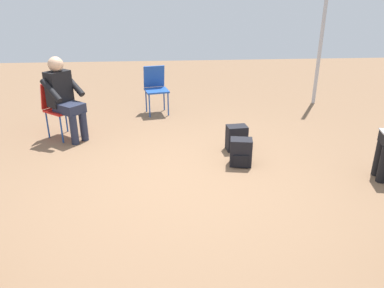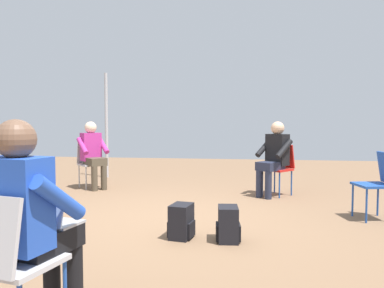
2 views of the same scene
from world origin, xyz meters
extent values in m
plane|color=brown|center=(0.00, 0.00, 0.00)|extent=(15.89, 15.89, 0.00)
cube|color=#B7B7BC|center=(-0.26, -2.70, 0.43)|extent=(0.48, 0.48, 0.03)
cylinder|color=#1E4799|center=(-0.39, -2.49, 0.21)|extent=(0.02, 0.02, 0.42)
cube|color=#1E4799|center=(2.57, 0.36, 0.43)|extent=(0.47, 0.47, 0.03)
cylinder|color=#1E4799|center=(2.44, 0.16, 0.21)|extent=(0.02, 0.02, 0.42)
cylinder|color=#1E4799|center=(2.37, 0.49, 0.21)|extent=(0.02, 0.02, 0.42)
cylinder|color=#1E4799|center=(2.70, 0.56, 0.21)|extent=(0.02, 0.02, 0.42)
cube|color=#B7B7BC|center=(-1.88, 2.04, 0.43)|extent=(0.57, 0.57, 0.03)
cylinder|color=#B7B7BC|center=(-1.64, 2.04, 0.21)|extent=(0.02, 0.02, 0.42)
cylinder|color=#B7B7BC|center=(-1.88, 1.80, 0.21)|extent=(0.02, 0.02, 0.42)
cylinder|color=#B7B7BC|center=(-1.88, 2.28, 0.21)|extent=(0.02, 0.02, 0.42)
cylinder|color=#B7B7BC|center=(-2.12, 2.04, 0.21)|extent=(0.02, 0.02, 0.42)
cube|color=#B7B7BC|center=(-2.02, 2.17, 0.65)|extent=(0.33, 0.34, 0.40)
cube|color=red|center=(1.51, 1.78, 0.43)|extent=(0.56, 0.56, 0.03)
cylinder|color=#1E4799|center=(1.53, 1.54, 0.21)|extent=(0.02, 0.02, 0.42)
cylinder|color=#1E4799|center=(1.27, 1.76, 0.21)|extent=(0.02, 0.02, 0.42)
cylinder|color=#1E4799|center=(1.75, 1.80, 0.21)|extent=(0.02, 0.02, 0.42)
cylinder|color=#1E4799|center=(1.49, 2.02, 0.21)|extent=(0.02, 0.02, 0.42)
cube|color=red|center=(1.63, 1.93, 0.65)|extent=(0.35, 0.32, 0.40)
cylinder|color=black|center=(-0.27, -2.33, 0.23)|extent=(0.11, 0.11, 0.45)
cylinder|color=black|center=(-0.10, -2.37, 0.23)|extent=(0.11, 0.11, 0.45)
cube|color=black|center=(-0.22, -2.51, 0.51)|extent=(0.38, 0.47, 0.14)
cube|color=blue|center=(-0.26, -2.70, 0.77)|extent=(0.38, 0.29, 0.52)
sphere|color=brown|center=(-0.26, -2.70, 1.13)|extent=(0.22, 0.22, 0.22)
cylinder|color=blue|center=(-0.44, -2.56, 0.80)|extent=(0.17, 0.41, 0.31)
cylinder|color=blue|center=(-0.04, -2.64, 0.80)|extent=(0.17, 0.41, 0.31)
cube|color=#9EA0A5|center=(-0.20, -2.40, 0.59)|extent=(0.34, 0.28, 0.02)
cube|color=#B2D1F2|center=(-0.22, -2.51, 0.70)|extent=(0.30, 0.11, 0.20)
cylinder|color=#23283D|center=(1.35, 1.45, 0.23)|extent=(0.11, 0.11, 0.45)
cylinder|color=#23283D|center=(1.21, 1.56, 0.23)|extent=(0.11, 0.11, 0.45)
cube|color=#23283D|center=(1.39, 1.64, 0.51)|extent=(0.50, 0.51, 0.14)
cube|color=black|center=(1.51, 1.78, 0.77)|extent=(0.40, 0.39, 0.52)
sphere|color=#DBAD89|center=(1.51, 1.78, 1.13)|extent=(0.22, 0.22, 0.22)
cylinder|color=black|center=(1.60, 1.57, 0.80)|extent=(0.32, 0.36, 0.31)
cylinder|color=black|center=(1.29, 1.83, 0.80)|extent=(0.32, 0.36, 0.31)
cylinder|color=#4C4233|center=(-1.56, 1.86, 0.23)|extent=(0.11, 0.11, 0.45)
cylinder|color=#4C4233|center=(-1.69, 1.73, 0.23)|extent=(0.11, 0.11, 0.45)
cube|color=#4C4233|center=(-1.74, 1.91, 0.51)|extent=(0.51, 0.51, 0.14)
cube|color=#B22D84|center=(-1.88, 2.04, 0.77)|extent=(0.39, 0.40, 0.52)
sphere|color=beige|center=(-1.88, 2.04, 1.13)|extent=(0.22, 0.22, 0.22)
cylinder|color=#B22D84|center=(-1.67, 2.11, 0.80)|extent=(0.35, 0.34, 0.31)
cylinder|color=#B22D84|center=(-1.95, 1.83, 0.80)|extent=(0.35, 0.34, 0.31)
cube|color=black|center=(0.32, -0.74, 0.18)|extent=(0.25, 0.31, 0.36)
cube|color=black|center=(0.32, -0.74, 0.10)|extent=(0.28, 0.24, 0.16)
cube|color=black|center=(0.81, -0.78, 0.18)|extent=(0.23, 0.30, 0.36)
cube|color=black|center=(0.81, -0.78, 0.10)|extent=(0.27, 0.22, 0.16)
cylinder|color=#B2B2B7|center=(-2.08, 3.37, 1.16)|extent=(0.07, 0.07, 2.32)
camera|label=1|loc=(-4.05, 0.24, 2.16)|focal=35.00mm
camera|label=2|loc=(0.99, -4.58, 1.22)|focal=35.00mm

